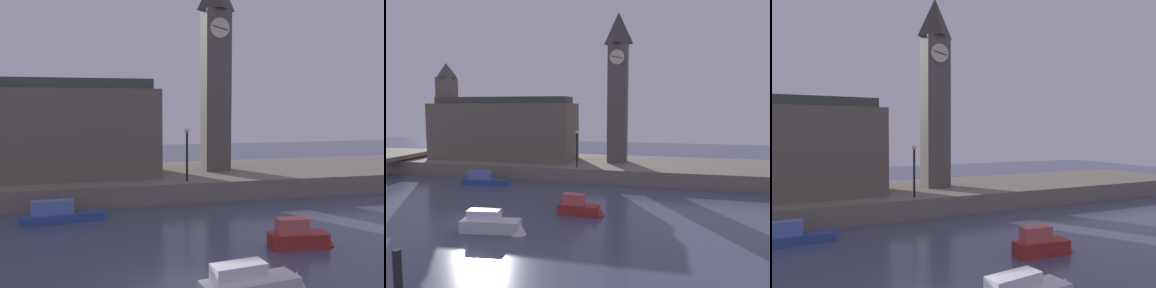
# 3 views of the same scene
# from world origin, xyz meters

# --- Properties ---
(far_embankment) EXTENTS (70.00, 12.00, 1.50)m
(far_embankment) POSITION_xyz_m (0.00, 20.00, 0.75)
(far_embankment) COLOR slate
(far_embankment) RESTS_ON ground
(clock_tower) EXTENTS (2.37, 2.41, 17.09)m
(clock_tower) POSITION_xyz_m (7.43, 19.99, 10.34)
(clock_tower) COLOR #5B544C
(clock_tower) RESTS_ON far_embankment
(streetlamp) EXTENTS (0.36, 0.36, 3.95)m
(streetlamp) POSITION_xyz_m (3.76, 15.10, 3.96)
(streetlamp) COLOR black
(streetlamp) RESTS_ON far_embankment
(boat_tour_blue) EXTENTS (5.36, 1.34, 1.70)m
(boat_tour_blue) POSITION_xyz_m (-4.66, 11.23, 0.47)
(boat_tour_blue) COLOR #2D4C93
(boat_tour_blue) RESTS_ON ground
(boat_dinghy_red) EXTENTS (3.49, 1.30, 1.52)m
(boat_dinghy_red) POSITION_xyz_m (6.97, 3.48, 0.56)
(boat_dinghy_red) COLOR maroon
(boat_dinghy_red) RESTS_ON ground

